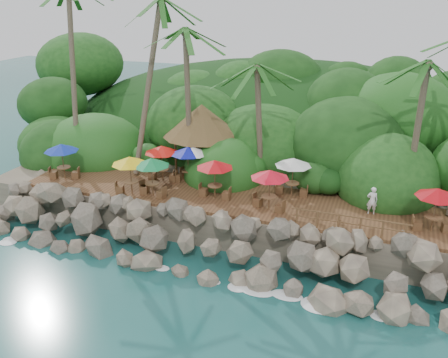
% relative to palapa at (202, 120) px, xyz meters
% --- Properties ---
extents(ground, '(140.00, 140.00, 0.00)m').
position_rel_palapa_xyz_m(ground, '(3.04, -10.04, -5.79)').
color(ground, '#19514F').
rests_on(ground, ground).
extents(land_base, '(32.00, 25.20, 2.10)m').
position_rel_palapa_xyz_m(land_base, '(3.04, 5.96, -4.74)').
color(land_base, gray).
rests_on(land_base, ground).
extents(jungle_hill, '(44.80, 28.00, 15.40)m').
position_rel_palapa_xyz_m(jungle_hill, '(3.04, 13.46, -5.79)').
color(jungle_hill, '#143811').
rests_on(jungle_hill, ground).
extents(seawall, '(29.00, 4.00, 2.30)m').
position_rel_palapa_xyz_m(seawall, '(3.04, -8.04, -4.64)').
color(seawall, gray).
rests_on(seawall, ground).
extents(terrace, '(26.00, 5.00, 0.20)m').
position_rel_palapa_xyz_m(terrace, '(3.04, -4.04, -3.59)').
color(terrace, brown).
rests_on(terrace, land_base).
extents(jungle_foliage, '(44.00, 16.00, 12.00)m').
position_rel_palapa_xyz_m(jungle_foliage, '(3.04, 4.96, -5.79)').
color(jungle_foliage, '#143811').
rests_on(jungle_foliage, ground).
extents(foam_line, '(25.20, 0.80, 0.06)m').
position_rel_palapa_xyz_m(foam_line, '(3.04, -9.74, -5.76)').
color(foam_line, white).
rests_on(foam_line, ground).
extents(palms, '(31.14, 6.82, 13.45)m').
position_rel_palapa_xyz_m(palms, '(3.51, -1.32, 6.28)').
color(palms, brown).
rests_on(palms, ground).
extents(palapa, '(5.39, 5.39, 4.60)m').
position_rel_palapa_xyz_m(palapa, '(0.00, 0.00, 0.00)').
color(palapa, brown).
rests_on(palapa, ground).
extents(dining_clusters, '(25.05, 5.41, 2.42)m').
position_rel_palapa_xyz_m(dining_clusters, '(1.78, -4.10, -1.48)').
color(dining_clusters, brown).
rests_on(dining_clusters, terrace).
extents(railing, '(6.10, 0.10, 1.00)m').
position_rel_palapa_xyz_m(railing, '(10.76, -6.39, -2.89)').
color(railing, brown).
rests_on(railing, terrace).
extents(waiter, '(0.66, 0.49, 1.64)m').
position_rel_palapa_xyz_m(waiter, '(11.72, -3.67, -2.67)').
color(waiter, white).
rests_on(waiter, terrace).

